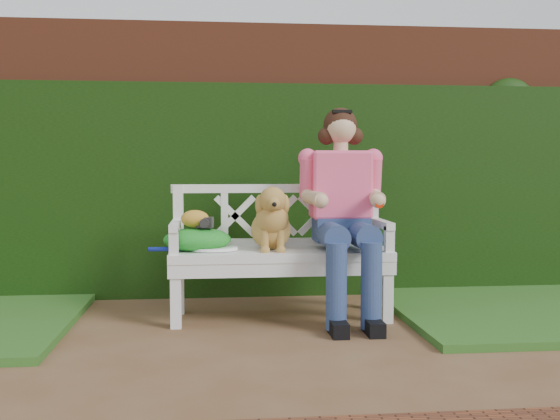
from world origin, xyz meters
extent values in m
plane|color=brown|center=(0.00, 0.00, 0.00)|extent=(60.00, 60.00, 0.00)
cube|color=brown|center=(0.00, 1.90, 1.10)|extent=(10.00, 0.30, 2.20)
cube|color=#18360C|center=(0.00, 1.68, 0.85)|extent=(10.00, 0.18, 1.70)
cube|color=#262525|center=(-0.23, 0.83, 0.67)|extent=(0.12, 0.10, 0.07)
ellipsoid|color=#BE8928|center=(-0.30, 0.84, 0.70)|extent=(0.19, 0.15, 0.12)
camera|label=1|loc=(-0.18, -3.59, 1.06)|focal=42.00mm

